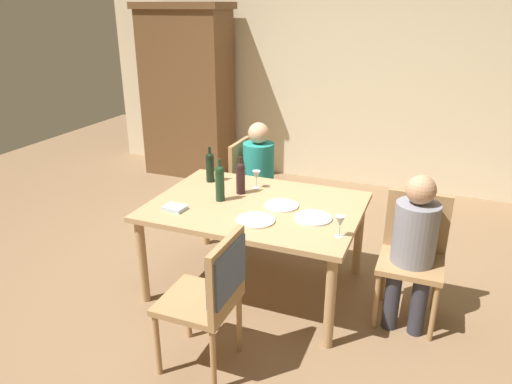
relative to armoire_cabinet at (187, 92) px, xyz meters
name	(u,v)px	position (x,y,z in m)	size (l,w,h in m)	color
ground_plane	(256,285)	(1.89, -2.33, -1.10)	(10.00, 10.00, 0.00)	#846647
rear_room_partition	(340,75)	(1.89, 0.45, 0.25)	(6.40, 0.12, 2.70)	beige
armoire_cabinet	(187,92)	(0.00, 0.00, 0.00)	(1.18, 0.62, 2.18)	brown
dining_table	(256,213)	(1.89, -2.33, -0.45)	(1.59, 1.16, 0.73)	tan
chair_far_left	(250,180)	(1.45, -1.37, -0.56)	(0.44, 0.44, 0.92)	#A87F51
chair_right_end	(413,249)	(3.07, -2.24, -0.56)	(0.44, 0.44, 0.92)	#A87F51
chair_near	(215,287)	(2.02, -3.29, -0.50)	(0.46, 0.44, 0.92)	#A87F51
person_woman_host	(261,171)	(1.56, -1.37, -0.45)	(0.35, 0.30, 1.12)	#33333D
person_man_bearded	(414,241)	(3.07, -2.35, -0.45)	(0.30, 0.34, 1.12)	#33333D
wine_bottle_tall_green	(241,177)	(1.69, -2.16, -0.23)	(0.07, 0.07, 0.31)	black
wine_bottle_dark_red	(210,166)	(1.34, -2.01, -0.23)	(0.07, 0.07, 0.31)	black
wine_bottle_short_olive	(220,182)	(1.61, -2.36, -0.22)	(0.07, 0.07, 0.34)	#19381E
wine_glass_near_left	(256,176)	(1.77, -2.00, -0.26)	(0.07, 0.07, 0.15)	silver
wine_glass_centre	(340,222)	(2.60, -2.63, -0.26)	(0.07, 0.07, 0.15)	silver
dinner_plate_host	(313,218)	(2.37, -2.42, -0.36)	(0.27, 0.27, 0.01)	white
dinner_plate_guest_left	(256,220)	(2.00, -2.61, -0.36)	(0.28, 0.28, 0.01)	silver
dinner_plate_guest_right	(282,205)	(2.09, -2.30, -0.36)	(0.26, 0.26, 0.01)	white
folded_napkin	(175,208)	(1.37, -2.65, -0.35)	(0.16, 0.12, 0.03)	#ADC6D6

